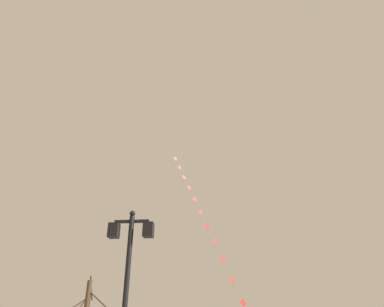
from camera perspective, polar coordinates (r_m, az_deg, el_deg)
name	(u,v)px	position (r m, az deg, el deg)	size (l,w,h in m)	color
twin_lantern_lamp_post	(128,264)	(9.56, -10.73, -17.90)	(1.26, 0.28, 4.76)	black
kite_train	(204,220)	(28.63, 2.04, -11.10)	(7.22, 10.70, 18.16)	brown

